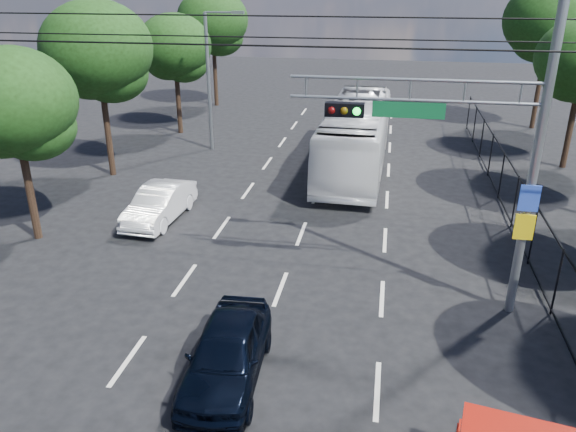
% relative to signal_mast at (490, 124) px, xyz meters
% --- Properties ---
extents(lane_markings, '(6.12, 38.00, 0.01)m').
position_rel_signal_mast_xyz_m(lane_markings, '(-5.28, 6.01, -5.24)').
color(lane_markings, beige).
rests_on(lane_markings, ground).
extents(signal_mast, '(6.43, 0.39, 9.50)m').
position_rel_signal_mast_xyz_m(signal_mast, '(0.00, 0.00, 0.00)').
color(signal_mast, slate).
rests_on(signal_mast, ground).
extents(streetlight_left, '(2.09, 0.22, 7.08)m').
position_rel_signal_mast_xyz_m(streetlight_left, '(-11.62, 14.01, -1.30)').
color(streetlight_left, slate).
rests_on(streetlight_left, ground).
extents(utility_wires, '(22.00, 5.04, 0.74)m').
position_rel_signal_mast_xyz_m(utility_wires, '(-5.28, 0.84, 1.99)').
color(utility_wires, black).
rests_on(utility_wires, ground).
extents(fence_right, '(0.06, 34.03, 2.00)m').
position_rel_signal_mast_xyz_m(fence_right, '(2.32, 4.18, -4.21)').
color(fence_right, black).
rests_on(fence_right, ground).
extents(tree_right_e, '(5.28, 5.28, 8.58)m').
position_rel_signal_mast_xyz_m(tree_right_e, '(6.33, 22.03, 0.69)').
color(tree_right_e, black).
rests_on(tree_right_e, ground).
extents(tree_left_b, '(4.08, 4.08, 6.63)m').
position_rel_signal_mast_xyz_m(tree_left_b, '(-14.47, 2.03, -0.66)').
color(tree_left_b, black).
rests_on(tree_left_b, ground).
extents(tree_left_c, '(4.80, 4.80, 7.80)m').
position_rel_signal_mast_xyz_m(tree_left_c, '(-15.07, 9.03, 0.15)').
color(tree_left_c, black).
rests_on(tree_left_c, ground).
extents(tree_left_d, '(4.20, 4.20, 6.83)m').
position_rel_signal_mast_xyz_m(tree_left_d, '(-14.67, 17.03, -0.52)').
color(tree_left_d, black).
rests_on(tree_left_d, ground).
extents(tree_left_e, '(4.92, 4.92, 7.99)m').
position_rel_signal_mast_xyz_m(tree_left_e, '(-14.87, 25.03, 0.29)').
color(tree_left_e, black).
rests_on(tree_left_e, ground).
extents(navy_hatchback, '(1.85, 4.17, 1.39)m').
position_rel_signal_mast_xyz_m(navy_hatchback, '(-5.71, -4.17, -4.55)').
color(navy_hatchback, black).
rests_on(navy_hatchback, ground).
extents(white_bus, '(2.97, 11.63, 3.22)m').
position_rel_signal_mast_xyz_m(white_bus, '(-3.93, 12.01, -3.63)').
color(white_bus, silver).
rests_on(white_bus, ground).
extents(white_van, '(1.64, 4.13, 1.34)m').
position_rel_signal_mast_xyz_m(white_van, '(-10.78, 4.30, -4.57)').
color(white_van, silver).
rests_on(white_van, ground).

